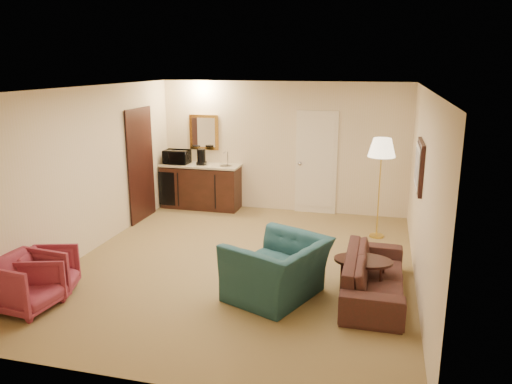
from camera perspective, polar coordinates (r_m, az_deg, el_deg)
ground at (r=7.60m, az=-1.65°, el=-8.21°), size 6.00×6.00×0.00m
room_walls at (r=7.88m, az=-0.88°, el=5.60°), size 5.02×6.01×2.61m
wetbar_cabinet at (r=10.42m, az=-6.29°, el=0.67°), size 1.64×0.58×0.92m
sofa at (r=6.67m, az=13.40°, el=-8.50°), size 0.57×1.91×0.75m
teal_armchair at (r=6.40m, az=2.46°, el=-7.71°), size 1.17×1.39×1.04m
rose_chair_near at (r=6.77m, az=-24.73°, el=-9.17°), size 0.75×0.79×0.74m
rose_chair_far at (r=7.07m, az=-22.67°, el=-8.29°), size 0.77×0.80×0.66m
coffee_table at (r=6.84m, az=12.08°, el=-9.24°), size 0.82×0.61×0.44m
floor_lamp at (r=8.75m, az=13.91°, el=0.42°), size 0.49×0.49×1.74m
waste_bin at (r=10.23m, az=-2.96°, el=-1.41°), size 0.22×0.22×0.27m
microwave at (r=10.43m, az=-9.05°, el=4.16°), size 0.52×0.29×0.35m
coffee_maker at (r=10.24m, az=-6.27°, el=4.00°), size 0.22×0.22×0.32m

